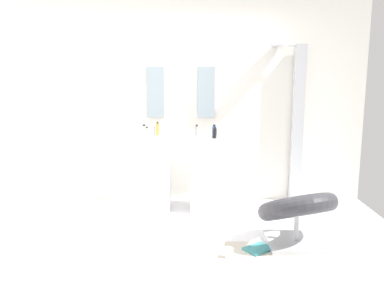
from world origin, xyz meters
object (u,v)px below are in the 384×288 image
soap_bottle_black (214,133)px  soap_bottle_amber (157,129)px  pedestal_sink_right (206,173)px  lounge_chair (297,212)px  coffee_mug (229,253)px  soap_bottle_clear (146,133)px  soap_bottle_grey (197,131)px  magazine_teal (258,249)px  pedestal_sink_left (154,173)px  soap_bottle_blue (214,132)px  soap_bottle_white (144,131)px  shower_column (296,121)px

soap_bottle_black → soap_bottle_amber: bearing=163.3°
pedestal_sink_right → lounge_chair: bearing=-51.9°
lounge_chair → coffee_mug: bearing=-157.6°
soap_bottle_clear → soap_bottle_amber: bearing=59.8°
coffee_mug → soap_bottle_grey: (-0.28, 1.43, 0.93)m
soap_bottle_amber → soap_bottle_black: size_ratio=1.23×
soap_bottle_grey → lounge_chair: bearing=-49.7°
magazine_teal → soap_bottle_amber: soap_bottle_amber is taller
pedestal_sink_left → magazine_teal: bearing=-47.2°
pedestal_sink_right → soap_bottle_amber: size_ratio=5.96×
magazine_teal → soap_bottle_blue: (-0.37, 1.13, 0.97)m
coffee_mug → soap_bottle_amber: 1.90m
magazine_teal → pedestal_sink_right: bearing=75.1°
soap_bottle_black → soap_bottle_grey: same height
pedestal_sink_left → soap_bottle_blue: (0.74, -0.07, 0.53)m
soap_bottle_clear → coffee_mug: bearing=-55.1°
soap_bottle_clear → soap_bottle_white: bearing=106.5°
pedestal_sink_left → soap_bottle_white: size_ratio=7.24×
soap_bottle_black → coffee_mug: bearing=-86.7°
pedestal_sink_right → soap_bottle_white: (-0.77, 0.07, 0.52)m
lounge_chair → soap_bottle_white: size_ratio=7.15×
soap_bottle_clear → shower_column: bearing=12.7°
shower_column → lounge_chair: size_ratio=2.03×
soap_bottle_amber → shower_column: bearing=7.4°
coffee_mug → soap_bottle_amber: bearing=117.8°
coffee_mug → soap_bottle_black: (-0.07, 1.25, 0.93)m
pedestal_sink_left → soap_bottle_blue: soap_bottle_blue is taller
pedestal_sink_left → soap_bottle_grey: size_ratio=7.30×
pedestal_sink_left → pedestal_sink_right: bearing=0.0°
pedestal_sink_right → soap_bottle_black: 0.54m
coffee_mug → soap_bottle_clear: 1.80m
soap_bottle_blue → soap_bottle_grey: size_ratio=1.14×
pedestal_sink_left → magazine_teal: size_ratio=4.02×
coffee_mug → soap_bottle_black: bearing=93.3°
pedestal_sink_left → soap_bottle_clear: (-0.07, -0.10, 0.52)m
shower_column → lounge_chair: shower_column is taller
soap_bottle_black → soap_bottle_white: bearing=167.7°
soap_bottle_black → soap_bottle_blue: 0.05m
pedestal_sink_left → soap_bottle_white: soap_bottle_white is taller
shower_column → soap_bottle_amber: size_ratio=11.94×
pedestal_sink_left → pedestal_sink_right: same height
soap_bottle_black → soap_bottle_grey: size_ratio=1.00×
soap_bottle_black → soap_bottle_clear: soap_bottle_black is taller
coffee_mug → soap_bottle_white: bearing=123.0°
soap_bottle_black → soap_bottle_clear: bearing=179.1°
coffee_mug → soap_bottle_black: 1.56m
coffee_mug → soap_bottle_blue: soap_bottle_blue is taller
soap_bottle_clear → soap_bottle_white: (-0.05, 0.17, 0.00)m
pedestal_sink_right → soap_bottle_amber: (-0.61, 0.09, 0.53)m
soap_bottle_black → soap_bottle_blue: bearing=94.2°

